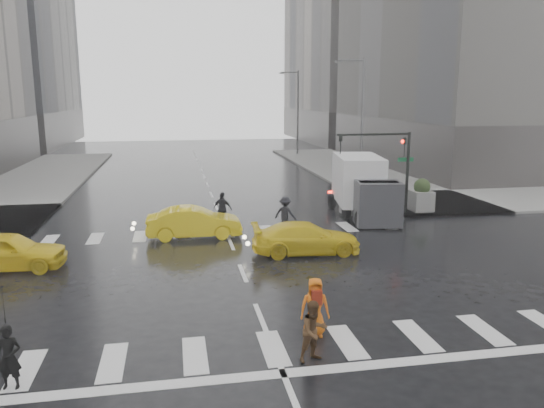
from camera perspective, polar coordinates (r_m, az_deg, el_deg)
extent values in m
plane|color=black|center=(19.66, -3.16, -7.43)|extent=(120.00, 120.00, 0.00)
cube|color=slate|center=(42.53, 20.51, 2.31)|extent=(35.00, 35.00, 0.15)
cube|color=#2A2725|center=(55.36, 24.12, 6.25)|extent=(26.05, 26.05, 4.40)
cube|color=gray|center=(81.59, 12.91, 19.51)|extent=(26.00, 26.00, 36.00)
cube|color=#2A2725|center=(80.87, 12.40, 8.37)|extent=(26.05, 26.05, 4.40)
cylinder|color=black|center=(29.47, 14.35, 3.14)|extent=(0.16, 0.16, 4.50)
cylinder|color=black|center=(28.46, 10.88, 7.36)|extent=(4.00, 0.12, 0.12)
imported|color=black|center=(29.19, 14.04, 5.95)|extent=(0.16, 0.20, 1.00)
imported|color=black|center=(27.89, 7.37, 6.36)|extent=(0.16, 0.20, 1.00)
sphere|color=#FF190C|center=(29.13, 13.89, 6.54)|extent=(0.20, 0.20, 0.20)
cube|color=#0E6231|center=(29.64, 14.18, 4.66)|extent=(0.90, 0.03, 0.22)
cylinder|color=#59595B|center=(38.85, 9.66, 8.64)|extent=(0.20, 0.20, 9.00)
cylinder|color=#59595B|center=(38.57, 8.58, 15.05)|extent=(1.80, 0.12, 0.12)
cube|color=#59595B|center=(38.29, 7.26, 14.96)|extent=(0.50, 0.22, 0.15)
cylinder|color=#59595B|center=(58.02, 2.79, 9.72)|extent=(0.20, 0.20, 9.00)
cylinder|color=#59595B|center=(57.84, 1.93, 13.98)|extent=(1.80, 0.12, 0.12)
cube|color=#59595B|center=(57.65, 1.03, 13.90)|extent=(0.50, 0.22, 0.15)
cube|color=slate|center=(28.80, 8.60, 0.05)|extent=(1.10, 1.10, 1.10)
sphere|color=black|center=(28.65, 8.65, 1.62)|extent=(0.90, 0.90, 0.90)
cube|color=slate|center=(29.51, 12.27, 0.19)|extent=(1.10, 1.10, 1.10)
sphere|color=black|center=(29.36, 12.34, 1.72)|extent=(0.90, 0.90, 0.90)
cube|color=slate|center=(30.33, 15.76, 0.33)|extent=(1.10, 1.10, 1.10)
sphere|color=black|center=(30.19, 15.84, 1.82)|extent=(0.90, 0.90, 0.90)
imported|color=black|center=(13.47, -26.45, -14.57)|extent=(0.57, 0.40, 1.48)
imported|color=black|center=(13.00, -26.96, -9.59)|extent=(1.05, 1.06, 0.88)
imported|color=#4D321B|center=(13.32, 4.55, -13.47)|extent=(0.90, 0.80, 1.54)
imported|color=orange|center=(14.59, 4.62, -10.97)|extent=(0.84, 0.60, 1.63)
cube|color=maroon|center=(14.31, 4.84, -10.00)|extent=(0.30, 0.19, 0.40)
imported|color=black|center=(26.56, -5.33, -0.53)|extent=(1.16, 1.00, 1.69)
imported|color=black|center=(25.44, 1.42, -1.06)|extent=(1.22, 1.08, 1.66)
imported|color=yellow|center=(22.11, -26.65, -4.56)|extent=(4.33, 1.98, 1.44)
imported|color=yellow|center=(24.50, -8.37, -1.97)|extent=(4.32, 1.57, 1.42)
imported|color=yellow|center=(21.87, 3.69, -3.69)|extent=(4.02, 2.01, 1.29)
cube|color=white|center=(29.30, 9.22, 2.67)|extent=(2.26, 4.32, 2.54)
cube|color=#313136|center=(26.67, 11.33, 0.07)|extent=(2.16, 1.69, 2.16)
cube|color=black|center=(26.54, 11.39, 1.46)|extent=(1.88, 0.85, 0.85)
cylinder|color=black|center=(26.31, 9.42, -1.70)|extent=(0.26, 0.85, 0.85)
cylinder|color=black|center=(27.03, 13.36, -1.50)|extent=(0.26, 0.85, 0.85)
cylinder|color=black|center=(28.21, 8.00, -0.75)|extent=(0.26, 0.85, 0.85)
cylinder|color=black|center=(28.89, 11.71, -0.59)|extent=(0.26, 0.85, 0.85)
cylinder|color=black|center=(30.66, 6.45, 0.28)|extent=(0.26, 0.85, 0.85)
cylinder|color=black|center=(31.29, 9.91, 0.41)|extent=(0.26, 0.85, 0.85)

